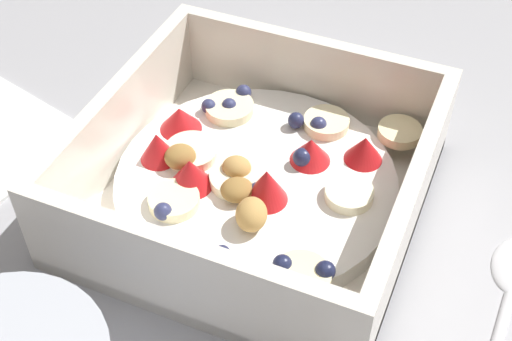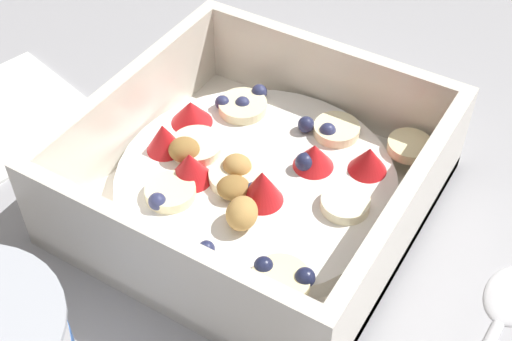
% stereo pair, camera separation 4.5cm
% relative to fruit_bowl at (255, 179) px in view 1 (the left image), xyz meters
% --- Properties ---
extents(ground_plane, '(2.40, 2.40, 0.00)m').
position_rel_fruit_bowl_xyz_m(ground_plane, '(-0.01, 0.02, -0.02)').
color(ground_plane, '#9E9EA3').
extents(fruit_bowl, '(0.21, 0.21, 0.07)m').
position_rel_fruit_bowl_xyz_m(fruit_bowl, '(0.00, 0.00, 0.00)').
color(fruit_bowl, white).
rests_on(fruit_bowl, ground).
extents(spoon, '(0.03, 0.17, 0.01)m').
position_rel_fruit_bowl_xyz_m(spoon, '(-0.17, 0.01, -0.02)').
color(spoon, silver).
rests_on(spoon, ground).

